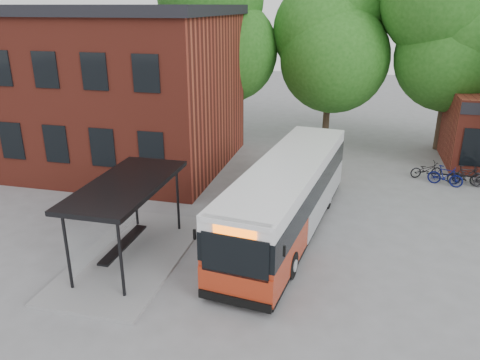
% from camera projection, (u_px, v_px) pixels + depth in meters
% --- Properties ---
extents(ground, '(100.00, 100.00, 0.00)m').
position_uv_depth(ground, '(261.00, 259.00, 16.64)').
color(ground, slate).
extents(station_building, '(18.40, 10.40, 8.50)m').
position_uv_depth(station_building, '(67.00, 85.00, 26.25)').
color(station_building, maroon).
rests_on(station_building, ground).
extents(bus_shelter, '(3.60, 7.00, 2.90)m').
position_uv_depth(bus_shelter, '(129.00, 221.00, 16.23)').
color(bus_shelter, black).
rests_on(bus_shelter, ground).
extents(bike_rail, '(5.20, 0.10, 0.38)m').
position_uv_depth(bike_rail, '(480.00, 180.00, 23.58)').
color(bike_rail, black).
rests_on(bike_rail, ground).
extents(tree_0, '(7.92, 7.92, 11.00)m').
position_uv_depth(tree_0, '(221.00, 53.00, 30.60)').
color(tree_0, '#205B18').
rests_on(tree_0, ground).
extents(tree_1, '(7.92, 7.92, 10.40)m').
position_uv_depth(tree_1, '(330.00, 59.00, 30.04)').
color(tree_1, '#205B18').
rests_on(tree_1, ground).
extents(tree_2, '(7.92, 7.92, 11.00)m').
position_uv_depth(tree_2, '(450.00, 59.00, 27.45)').
color(tree_2, '#205B18').
rests_on(tree_2, ground).
extents(city_bus, '(3.84, 11.61, 2.89)m').
position_uv_depth(city_bus, '(288.00, 197.00, 18.23)').
color(city_bus, '#AA2E15').
rests_on(city_bus, ground).
extents(bicycle_0, '(1.75, 1.04, 0.87)m').
position_uv_depth(bicycle_0, '(426.00, 170.00, 24.35)').
color(bicycle_0, black).
rests_on(bicycle_0, ground).
extents(bicycle_1, '(1.75, 1.03, 1.02)m').
position_uv_depth(bicycle_1, '(445.00, 176.00, 23.25)').
color(bicycle_1, '#0B1254').
rests_on(bicycle_1, ground).
extents(bicycle_2, '(1.60, 0.80, 0.80)m').
position_uv_depth(bicycle_2, '(467.00, 174.00, 23.76)').
color(bicycle_2, black).
rests_on(bicycle_2, ground).
extents(bicycle_3, '(1.75, 0.53, 1.04)m').
position_uv_depth(bicycle_3, '(466.00, 176.00, 23.24)').
color(bicycle_3, black).
rests_on(bicycle_3, ground).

